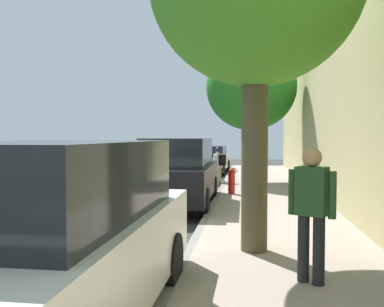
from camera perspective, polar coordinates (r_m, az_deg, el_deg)
ground at (r=10.56m, az=-8.62°, el=-8.82°), size 54.99×54.99×0.00m
sidewalk at (r=10.15m, az=11.53°, el=-8.83°), size 3.12×34.37×0.16m
curb_edge at (r=10.17m, az=2.16°, el=-8.75°), size 0.16×34.37×0.16m
lane_stripe_bike_edge at (r=10.43m, az=-6.00°, el=-8.92°), size 0.12×34.37×0.01m
building_facade at (r=10.33m, az=21.91°, el=9.73°), size 0.50×34.37×6.79m
parked_suv_white_second at (r=4.45m, az=-18.10°, el=-10.93°), size 2.00×4.72×1.99m
parked_suv_black_mid at (r=11.92m, az=-1.81°, el=-2.53°), size 2.00×4.72×1.99m
parked_sedan_tan_far at (r=23.06m, az=2.58°, el=-0.85°), size 2.00×4.48×1.52m
bicycle_at_curb at (r=17.65m, az=3.07°, el=-3.11°), size 1.54×0.82×0.73m
cyclist_with_backpack at (r=17.13m, az=3.69°, el=-1.25°), size 0.51×0.56×1.60m
street_tree_far_end at (r=17.68m, az=8.13°, el=9.01°), size 3.76×3.76×5.76m
pedestrian_on_phone at (r=5.53m, az=16.11°, el=-6.99°), size 0.56×0.38×1.74m
fire_hydrant at (r=13.67m, az=5.46°, el=-3.77°), size 0.22×0.22×0.84m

